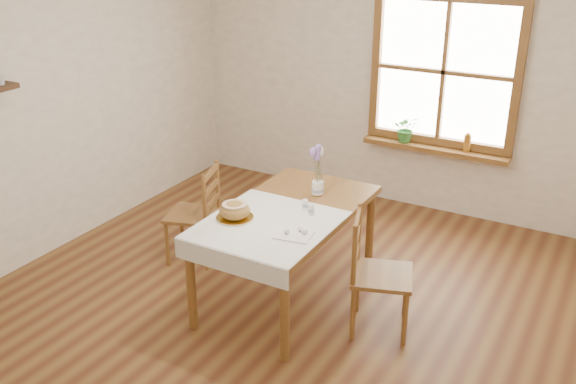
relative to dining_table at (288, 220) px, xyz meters
name	(u,v)px	position (x,y,z in m)	size (l,w,h in m)	color
ground	(269,312)	(0.00, -0.30, -0.66)	(5.00, 5.00, 0.00)	brown
room_walls	(266,97)	(0.00, -0.30, 1.04)	(4.60, 5.10, 2.65)	white
window	(444,72)	(0.50, 2.17, 0.79)	(1.46, 0.08, 1.46)	brown
window_sill	(435,149)	(0.50, 2.10, 0.03)	(1.46, 0.20, 0.05)	brown
dining_table	(288,220)	(0.00, 0.00, 0.00)	(0.90, 1.60, 0.75)	brown
table_linen	(268,225)	(0.00, -0.30, 0.09)	(0.91, 0.99, 0.01)	silver
chair_left	(192,213)	(-1.02, 0.11, -0.22)	(0.41, 0.43, 0.89)	brown
chair_right	(382,274)	(0.81, -0.07, -0.21)	(0.43, 0.45, 0.92)	brown
bread_plate	(235,218)	(-0.26, -0.34, 0.10)	(0.27, 0.27, 0.01)	white
bread_loaf	(235,209)	(-0.26, -0.34, 0.17)	(0.23, 0.23, 0.13)	#B3873F
egg_napkin	(294,234)	(0.25, -0.37, 0.10)	(0.25, 0.21, 0.01)	silver
eggs	(294,231)	(0.25, -0.37, 0.13)	(0.19, 0.17, 0.04)	white
salt_shaker	(305,204)	(0.12, 0.05, 0.14)	(0.05, 0.05, 0.09)	white
pepper_shaker	(311,209)	(0.20, -0.01, 0.14)	(0.05, 0.05, 0.09)	white
flower_vase	(318,188)	(0.06, 0.38, 0.14)	(0.10, 0.10, 0.11)	white
lavender_bouquet	(318,164)	(0.06, 0.38, 0.35)	(0.17, 0.17, 0.32)	#7E60AA
potted_plant	(406,132)	(0.19, 2.10, 0.16)	(0.24, 0.27, 0.21)	#347A30
amber_bottle	(467,142)	(0.81, 2.10, 0.15)	(0.07, 0.07, 0.19)	#AA6C1F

